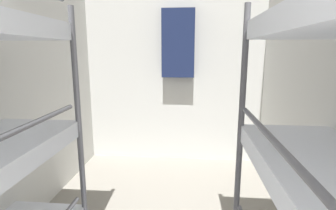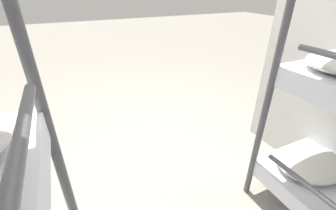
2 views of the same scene
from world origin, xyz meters
name	(u,v)px [view 1 (image 1 of 2)]	position (x,y,z in m)	size (l,w,h in m)	color
wall_back	(174,79)	(0.00, 4.28, 1.19)	(2.60, 0.06, 2.39)	silver
hanging_coat	(178,44)	(0.06, 4.13, 1.69)	(0.44, 0.12, 0.90)	#192347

